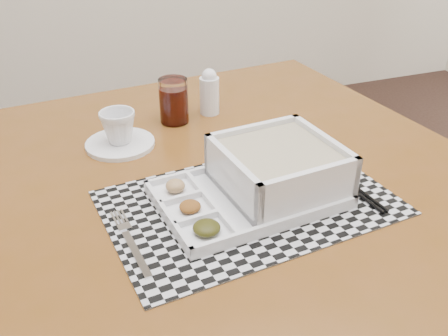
{
  "coord_description": "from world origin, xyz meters",
  "views": [
    {
      "loc": [
        -0.46,
        -0.4,
        1.32
      ],
      "look_at": [
        -0.17,
        0.35,
        0.85
      ],
      "focal_mm": 40.0,
      "sensor_mm": 36.0,
      "label": 1
    }
  ],
  "objects_px": {
    "serving_tray": "(271,175)",
    "creamer_bottle": "(209,92)",
    "dining_table": "(215,210)",
    "cup": "(118,127)",
    "juice_glass": "(174,102)"
  },
  "relations": [
    {
      "from": "cup",
      "to": "dining_table",
      "type": "bearing_deg",
      "value": -33.23
    },
    {
      "from": "dining_table",
      "to": "serving_tray",
      "type": "bearing_deg",
      "value": -53.69
    },
    {
      "from": "cup",
      "to": "creamer_bottle",
      "type": "distance_m",
      "value": 0.26
    },
    {
      "from": "dining_table",
      "to": "serving_tray",
      "type": "distance_m",
      "value": 0.17
    },
    {
      "from": "serving_tray",
      "to": "cup",
      "type": "relative_size",
      "value": 4.46
    },
    {
      "from": "dining_table",
      "to": "cup",
      "type": "relative_size",
      "value": 15.26
    },
    {
      "from": "cup",
      "to": "juice_glass",
      "type": "distance_m",
      "value": 0.17
    },
    {
      "from": "cup",
      "to": "creamer_bottle",
      "type": "relative_size",
      "value": 0.67
    },
    {
      "from": "dining_table",
      "to": "creamer_bottle",
      "type": "height_order",
      "value": "creamer_bottle"
    },
    {
      "from": "dining_table",
      "to": "serving_tray",
      "type": "relative_size",
      "value": 3.42
    },
    {
      "from": "dining_table",
      "to": "juice_glass",
      "type": "bearing_deg",
      "value": 90.99
    },
    {
      "from": "serving_tray",
      "to": "cup",
      "type": "distance_m",
      "value": 0.37
    },
    {
      "from": "dining_table",
      "to": "serving_tray",
      "type": "height_order",
      "value": "serving_tray"
    },
    {
      "from": "serving_tray",
      "to": "cup",
      "type": "height_order",
      "value": "serving_tray"
    },
    {
      "from": "serving_tray",
      "to": "creamer_bottle",
      "type": "xyz_separation_m",
      "value": [
        0.02,
        0.39,
        0.01
      ]
    }
  ]
}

